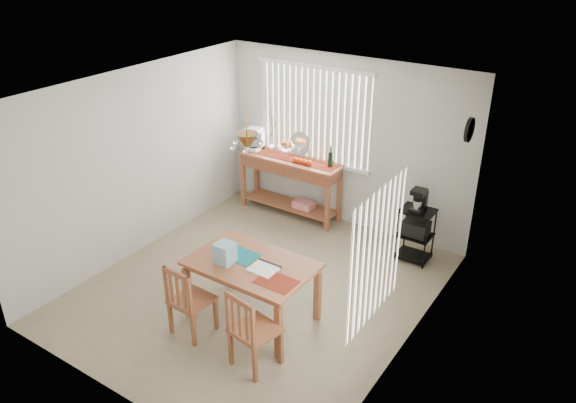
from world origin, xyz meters
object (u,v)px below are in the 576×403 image
Objects in this scene: sideboard at (291,173)px; chair_right at (252,331)px; chair_left at (189,301)px; cart_items at (419,200)px; dining_table at (251,269)px; wire_cart at (416,230)px.

sideboard is 3.56m from chair_right.
chair_left is at bearing -77.58° from sideboard.
cart_items reaches higher than chair_left.
dining_table is at bearing -115.49° from cart_items.
cart_items is at bearing 64.51° from dining_table.
sideboard is at bearing 102.42° from chair_left.
sideboard reaches higher than dining_table.
chair_left reaches higher than wire_cart.
chair_left is (-0.42, -0.62, -0.23)m from dining_table.
chair_right is at bearing -101.43° from cart_items.
wire_cart is 3.27m from chair_left.
sideboard is 1.79× the size of chair_right.
wire_cart is at bearing -5.73° from sideboard.
sideboard is 1.86× the size of chair_left.
sideboard is 2.20× the size of wire_cart.
chair_left is 0.96× the size of chair_right.
sideboard is 2.22m from wire_cart.
wire_cart is 3.01m from chair_right.
sideboard is at bearing 113.77° from dining_table.
chair_right reaches higher than chair_left.
chair_left is at bearing -117.37° from cart_items.
dining_table is 1.51× the size of chair_right.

